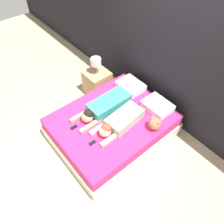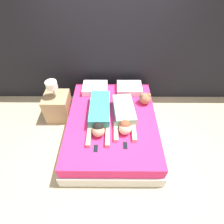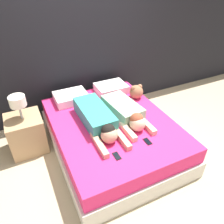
{
  "view_description": "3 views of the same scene",
  "coord_description": "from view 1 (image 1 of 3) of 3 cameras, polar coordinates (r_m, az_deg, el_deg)",
  "views": [
    {
      "loc": [
        1.92,
        -1.6,
        3.44
      ],
      "look_at": [
        0.0,
        0.0,
        0.64
      ],
      "focal_mm": 35.0,
      "sensor_mm": 36.0,
      "label": 1
    },
    {
      "loc": [
        0.01,
        -2.11,
        2.8
      ],
      "look_at": [
        0.0,
        0.0,
        0.64
      ],
      "focal_mm": 28.0,
      "sensor_mm": 36.0,
      "label": 2
    },
    {
      "loc": [
        -1.07,
        -2.22,
        2.33
      ],
      "look_at": [
        0.0,
        0.0,
        0.64
      ],
      "focal_mm": 35.0,
      "sensor_mm": 36.0,
      "label": 3
    }
  ],
  "objects": [
    {
      "name": "nightstand",
      "position": [
        4.86,
        -3.9,
        7.92
      ],
      "size": [
        0.49,
        0.49,
        0.9
      ],
      "color": "tan",
      "rests_on": "ground_plane"
    },
    {
      "name": "wall_back",
      "position": [
        4.0,
        13.61,
        14.54
      ],
      "size": [
        12.0,
        0.06,
        2.6
      ],
      "color": "black",
      "rests_on": "ground_plane"
    },
    {
      "name": "person_right",
      "position": [
        3.68,
        1.82,
        -2.64
      ],
      "size": [
        0.41,
        0.97,
        0.24
      ],
      "color": "#8CBF99",
      "rests_on": "bed"
    },
    {
      "name": "pillow_head_right",
      "position": [
        4.05,
        11.75,
        1.55
      ],
      "size": [
        0.51,
        0.4,
        0.13
      ],
      "color": "white",
      "rests_on": "bed"
    },
    {
      "name": "bed",
      "position": [
        4.06,
        -0.0,
        -3.76
      ],
      "size": [
        1.64,
        2.07,
        0.49
      ],
      "color": "beige",
      "rests_on": "ground_plane"
    },
    {
      "name": "cell_phone_left",
      "position": [
        3.78,
        -9.91,
        -3.95
      ],
      "size": [
        0.06,
        0.13,
        0.01
      ],
      "color": "black",
      "rests_on": "bed"
    },
    {
      "name": "cell_phone_right",
      "position": [
        3.55,
        -5.14,
        -8.02
      ],
      "size": [
        0.06,
        0.13,
        0.01
      ],
      "color": "black",
      "rests_on": "bed"
    },
    {
      "name": "plush_toy",
      "position": [
        3.7,
        11.09,
        -2.96
      ],
      "size": [
        0.22,
        0.22,
        0.23
      ],
      "color": "#996647",
      "rests_on": "bed"
    },
    {
      "name": "ground_plane",
      "position": [
        4.25,
        -0.0,
        -5.76
      ],
      "size": [
        12.0,
        12.0,
        0.0
      ],
      "primitive_type": "plane",
      "color": "tan"
    },
    {
      "name": "pillow_head_left",
      "position": [
        4.37,
        4.89,
        6.79
      ],
      "size": [
        0.51,
        0.4,
        0.13
      ],
      "color": "white",
      "rests_on": "bed"
    },
    {
      "name": "person_left",
      "position": [
        3.9,
        -2.12,
        1.33
      ],
      "size": [
        0.37,
        1.14,
        0.24
      ],
      "color": "teal",
      "rests_on": "bed"
    }
  ]
}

